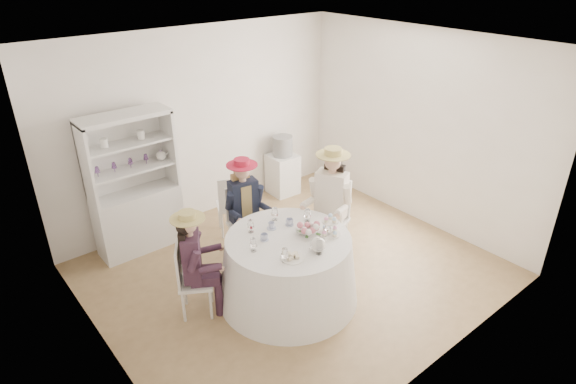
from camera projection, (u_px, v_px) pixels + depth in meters
ground at (293, 270)px, 5.96m from camera, size 4.50×4.50×0.00m
ceiling at (294, 46)px, 4.74m from camera, size 4.50×4.50×0.00m
wall_back at (202, 126)px, 6.72m from camera, size 4.50×0.00×4.50m
wall_front at (450, 248)px, 3.97m from camera, size 4.50×0.00×4.50m
wall_left at (91, 241)px, 4.07m from camera, size 0.00×4.50×4.50m
wall_right at (418, 128)px, 6.63m from camera, size 0.00×4.50×4.50m
tea_table at (288, 268)px, 5.33m from camera, size 1.57×1.57×0.79m
hutch at (137, 203)px, 6.16m from camera, size 1.14×0.54×1.84m
side_table at (283, 174)px, 7.73m from camera, size 0.44×0.44×0.65m
hatbox at (283, 146)px, 7.51m from camera, size 0.34×0.34×0.31m
guest_left at (194, 258)px, 4.97m from camera, size 0.53×0.49×1.25m
guest_mid at (244, 203)px, 5.93m from camera, size 0.50×0.53×1.34m
guest_right at (330, 198)px, 5.91m from camera, size 0.62×0.56×1.47m
spare_chair at (231, 203)px, 6.51m from camera, size 0.49×0.49×0.89m
teacup_a at (264, 237)px, 5.11m from camera, size 0.11×0.11×0.06m
teacup_b at (272, 226)px, 5.32m from camera, size 0.08×0.08×0.07m
teacup_c at (289, 222)px, 5.39m from camera, size 0.09×0.09×0.07m
flower_bowl at (306, 231)px, 5.23m from camera, size 0.29×0.29×0.06m
flower_arrangement at (309, 228)px, 5.17m from camera, size 0.19×0.19×0.07m
table_teapot at (318, 244)px, 4.92m from camera, size 0.23×0.16×0.17m
sandwich_plate at (293, 257)px, 4.82m from camera, size 0.24×0.24×0.05m
cupcake_stand at (330, 228)px, 5.19m from camera, size 0.24×0.24×0.22m
stemware_set at (288, 232)px, 5.12m from camera, size 0.91×0.92×0.15m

